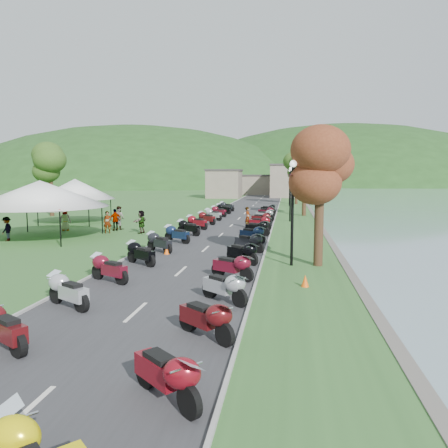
{
  "coord_description": "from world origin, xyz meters",
  "views": [
    {
      "loc": [
        4.77,
        -3.03,
        4.42
      ],
      "look_at": [
        0.83,
        23.91,
        1.3
      ],
      "focal_mm": 35.0,
      "sensor_mm": 36.0,
      "label": 1
    }
  ],
  "objects_px": {
    "pedestrian_a": "(108,233)",
    "pedestrian_b": "(119,229)",
    "pedestrian_c": "(7,241)",
    "vendor_tent_main": "(41,210)"
  },
  "relations": [
    {
      "from": "pedestrian_a",
      "to": "pedestrian_b",
      "type": "bearing_deg",
      "value": 68.04
    },
    {
      "from": "vendor_tent_main",
      "to": "pedestrian_b",
      "type": "relative_size",
      "value": 3.22
    },
    {
      "from": "pedestrian_a",
      "to": "pedestrian_b",
      "type": "distance_m",
      "value": 2.36
    },
    {
      "from": "pedestrian_a",
      "to": "pedestrian_b",
      "type": "relative_size",
      "value": 0.89
    },
    {
      "from": "vendor_tent_main",
      "to": "pedestrian_c",
      "type": "bearing_deg",
      "value": -141.23
    },
    {
      "from": "pedestrian_a",
      "to": "vendor_tent_main",
      "type": "bearing_deg",
      "value": -159.3
    },
    {
      "from": "vendor_tent_main",
      "to": "pedestrian_c",
      "type": "distance_m",
      "value": 2.96
    },
    {
      "from": "vendor_tent_main",
      "to": "pedestrian_a",
      "type": "height_order",
      "value": "vendor_tent_main"
    },
    {
      "from": "pedestrian_a",
      "to": "pedestrian_c",
      "type": "xyz_separation_m",
      "value": [
        -5.07,
        -4.58,
        0.0
      ]
    },
    {
      "from": "pedestrian_a",
      "to": "pedestrian_c",
      "type": "height_order",
      "value": "pedestrian_a"
    }
  ]
}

